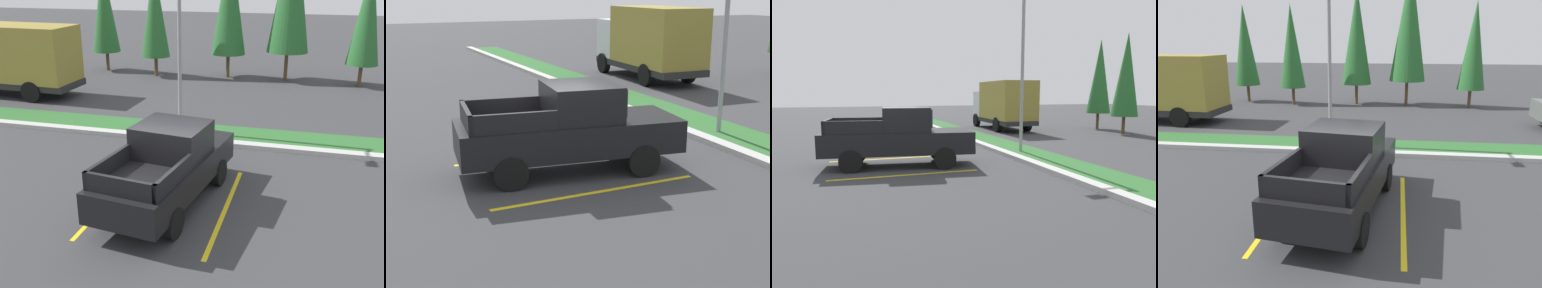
# 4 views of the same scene
# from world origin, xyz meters

# --- Properties ---
(ground_plane) EXTENTS (120.00, 120.00, 0.00)m
(ground_plane) POSITION_xyz_m (0.00, 0.00, 0.00)
(ground_plane) COLOR #38383A
(parking_line_near) EXTENTS (0.12, 4.80, 0.01)m
(parking_line_near) POSITION_xyz_m (-1.55, 0.36, 0.00)
(parking_line_near) COLOR yellow
(parking_line_near) RESTS_ON ground
(parking_line_far) EXTENTS (0.12, 4.80, 0.01)m
(parking_line_far) POSITION_xyz_m (1.55, 0.36, 0.00)
(parking_line_far) COLOR yellow
(parking_line_far) RESTS_ON ground
(curb_strip) EXTENTS (56.00, 0.40, 0.15)m
(curb_strip) POSITION_xyz_m (0.00, 5.00, 0.07)
(curb_strip) COLOR #B2B2AD
(curb_strip) RESTS_ON ground
(grass_median) EXTENTS (56.00, 1.80, 0.06)m
(grass_median) POSITION_xyz_m (0.00, 6.10, 0.03)
(grass_median) COLOR #2D662D
(grass_median) RESTS_ON ground
(pickup_truck_main) EXTENTS (2.58, 5.43, 2.10)m
(pickup_truck_main) POSITION_xyz_m (0.00, 0.41, 1.04)
(pickup_truck_main) COLOR black
(pickup_truck_main) RESTS_ON ground
(cargo_truck_distant) EXTENTS (6.89, 2.72, 3.40)m
(cargo_truck_distant) POSITION_xyz_m (-10.83, 9.44, 1.85)
(cargo_truck_distant) COLOR black
(cargo_truck_distant) RESTS_ON ground
(street_light) EXTENTS (0.24, 1.49, 7.10)m
(street_light) POSITION_xyz_m (-1.30, 5.75, 4.10)
(street_light) COLOR gray
(street_light) RESTS_ON ground
(cypress_tree_leftmost) EXTENTS (1.66, 1.66, 6.40)m
(cypress_tree_leftmost) POSITION_xyz_m (-8.99, 16.18, 3.76)
(cypress_tree_leftmost) COLOR brown
(cypress_tree_leftmost) RESTS_ON ground
(cypress_tree_left_inner) EXTENTS (1.64, 1.64, 6.31)m
(cypress_tree_left_inner) POSITION_xyz_m (-5.54, 15.37, 3.71)
(cypress_tree_left_inner) COLOR brown
(cypress_tree_left_inner) RESTS_ON ground
(cypress_tree_center) EXTENTS (1.92, 1.92, 7.40)m
(cypress_tree_center) POSITION_xyz_m (-1.43, 16.10, 4.36)
(cypress_tree_center) COLOR brown
(cypress_tree_center) RESTS_ON ground
(cypress_tree_right_inner) EXTENTS (2.28, 2.28, 8.75)m
(cypress_tree_right_inner) POSITION_xyz_m (1.86, 16.17, 5.16)
(cypress_tree_right_inner) COLOR brown
(cypress_tree_right_inner) RESTS_ON ground
(cypress_tree_rightmost) EXTENTS (1.67, 1.67, 6.41)m
(cypress_tree_rightmost) POSITION_xyz_m (5.79, 15.66, 3.77)
(cypress_tree_rightmost) COLOR brown
(cypress_tree_rightmost) RESTS_ON ground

